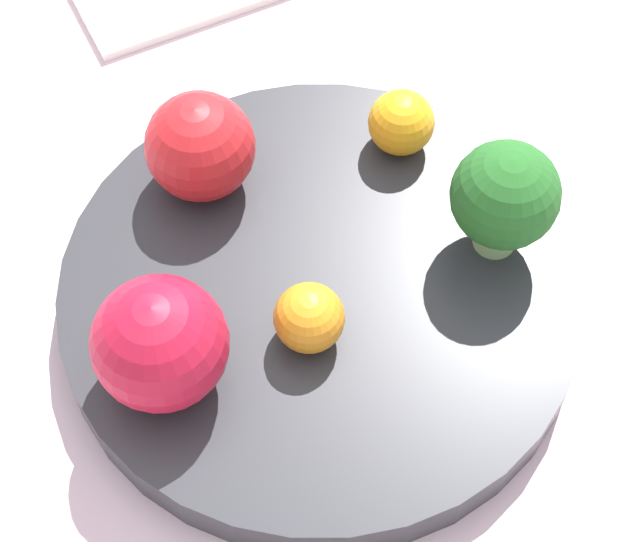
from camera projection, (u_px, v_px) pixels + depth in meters
name	position (u px, v px, depth m)	size (l,w,h in m)	color
ground_plane	(320.00, 326.00, 0.58)	(6.00, 6.00, 0.00)	gray
table_surface	(320.00, 317.00, 0.57)	(1.20, 1.20, 0.02)	silver
bowl	(320.00, 295.00, 0.55)	(0.27, 0.27, 0.03)	#2D2D33
broccoli	(505.00, 197.00, 0.52)	(0.05, 0.05, 0.07)	#99C17A
apple_red	(200.00, 147.00, 0.55)	(0.06, 0.06, 0.06)	red
apple_green	(160.00, 343.00, 0.48)	(0.06, 0.06, 0.06)	#B7142D
orange_front	(401.00, 122.00, 0.57)	(0.04, 0.04, 0.04)	orange
orange_back	(309.00, 318.00, 0.51)	(0.03, 0.03, 0.03)	orange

